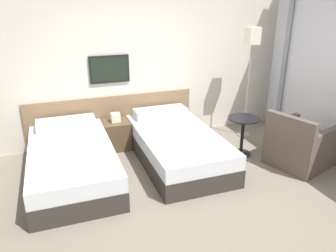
# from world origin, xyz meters

# --- Properties ---
(ground_plane) EXTENTS (16.00, 16.00, 0.00)m
(ground_plane) POSITION_xyz_m (0.00, 0.00, 0.00)
(ground_plane) COLOR slate
(wall_headboard) EXTENTS (10.00, 0.10, 2.70)m
(wall_headboard) POSITION_xyz_m (-0.03, 1.96, 1.30)
(wall_headboard) COLOR beige
(wall_headboard) RESTS_ON ground_plane
(bed_near_door) EXTENTS (1.10, 2.05, 0.60)m
(bed_near_door) POSITION_xyz_m (-1.31, 0.89, 0.24)
(bed_near_door) COLOR #332D28
(bed_near_door) RESTS_ON ground_plane
(bed_near_window) EXTENTS (1.10, 2.05, 0.60)m
(bed_near_window) POSITION_xyz_m (0.22, 0.89, 0.24)
(bed_near_window) COLOR #332D28
(bed_near_window) RESTS_ON ground_plane
(nightstand) EXTENTS (0.42, 0.42, 0.60)m
(nightstand) POSITION_xyz_m (-0.55, 1.64, 0.24)
(nightstand) COLOR brown
(nightstand) RESTS_ON ground_plane
(floor_lamp) EXTENTS (0.24, 0.24, 1.90)m
(floor_lamp) POSITION_xyz_m (1.73, 1.40, 1.55)
(floor_lamp) COLOR #9E9993
(floor_lamp) RESTS_ON ground_plane
(side_table) EXTENTS (0.49, 0.49, 0.61)m
(side_table) POSITION_xyz_m (1.27, 0.74, 0.43)
(side_table) COLOR black
(side_table) RESTS_ON ground_plane
(armchair) EXTENTS (1.03, 0.97, 0.83)m
(armchair) POSITION_xyz_m (1.89, 0.15, 0.28)
(armchair) COLOR brown
(armchair) RESTS_ON ground_plane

